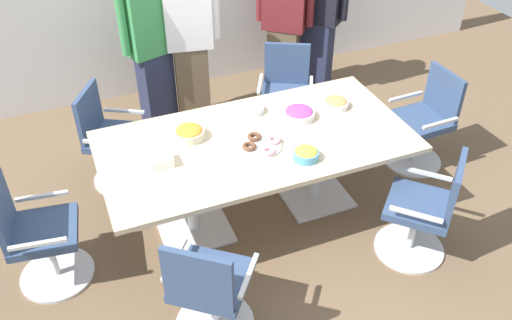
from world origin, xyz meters
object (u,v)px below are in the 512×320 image
object	(u,v)px
office_chair_0	(424,124)
person_standing_0	(152,45)
person_standing_3	(319,14)
snack_bowl_chips_orange	(189,133)
napkin_pile	(162,160)
office_chair_2	(112,142)
office_chair_3	(38,238)
snack_bowl_cookies	(336,103)
snack_bowl_candy_mix	(299,113)
office_chair_4	(209,292)
office_chair_5	(425,213)
donut_platter	(262,144)
snack_bowl_chips_yellow	(306,154)
conference_table	(256,152)
plate_stack	(253,109)
office_chair_1	(285,98)
person_standing_2	(284,22)
person_standing_1	(189,39)

from	to	relation	value
office_chair_0	person_standing_0	distance (m)	2.64
person_standing_3	snack_bowl_chips_orange	bearing A→B (deg)	87.85
person_standing_3	napkin_pile	distance (m)	2.72
office_chair_0	office_chair_2	size ratio (longest dim) A/B	1.00
office_chair_3	snack_bowl_cookies	size ratio (longest dim) A/B	4.29
snack_bowl_cookies	snack_bowl_candy_mix	bearing A→B (deg)	-174.73
office_chair_4	office_chair_5	distance (m)	1.72
office_chair_0	office_chair_4	bearing A→B (deg)	112.08
donut_platter	snack_bowl_chips_yellow	bearing A→B (deg)	-47.32
office_chair_4	snack_bowl_chips_orange	size ratio (longest dim) A/B	3.87
office_chair_4	snack_bowl_cookies	world-z (taller)	office_chair_4
conference_table	plate_stack	xyz separation A→B (m)	(0.12, 0.38, 0.15)
office_chair_3	office_chair_2	bearing A→B (deg)	152.19
office_chair_0	napkin_pile	distance (m)	2.48
office_chair_0	snack_bowl_cookies	world-z (taller)	office_chair_0
person_standing_0	snack_bowl_chips_orange	bearing A→B (deg)	69.60
snack_bowl_candy_mix	office_chair_1	bearing A→B (deg)	71.97
person_standing_0	donut_platter	distance (m)	1.76
conference_table	snack_bowl_chips_orange	size ratio (longest dim) A/B	10.20
office_chair_3	plate_stack	xyz separation A→B (m)	(1.82, 0.47, 0.37)
office_chair_3	office_chair_5	distance (m)	2.81
conference_table	person_standing_3	world-z (taller)	person_standing_3
person_standing_2	snack_bowl_chips_yellow	size ratio (longest dim) A/B	8.83
office_chair_3	person_standing_0	distance (m)	2.18
plate_stack	napkin_pile	bearing A→B (deg)	-154.32
snack_bowl_candy_mix	conference_table	bearing A→B (deg)	-160.44
office_chair_2	person_standing_2	distance (m)	2.21
conference_table	snack_bowl_chips_orange	distance (m)	0.54
napkin_pile	person_standing_0	bearing A→B (deg)	78.73
office_chair_3	person_standing_3	distance (m)	3.57
donut_platter	napkin_pile	size ratio (longest dim) A/B	2.13
office_chair_4	office_chair_5	size ratio (longest dim) A/B	1.00
office_chair_4	office_chair_5	bearing A→B (deg)	41.33
person_standing_2	snack_bowl_chips_orange	world-z (taller)	person_standing_2
office_chair_0	person_standing_1	size ratio (longest dim) A/B	0.51
snack_bowl_cookies	snack_bowl_chips_yellow	world-z (taller)	snack_bowl_chips_yellow
office_chair_3	person_standing_1	xyz separation A→B (m)	(1.64, 1.66, 0.52)
office_chair_0	office_chair_3	distance (m)	3.40
person_standing_0	snack_bowl_candy_mix	size ratio (longest dim) A/B	6.74
person_standing_1	plate_stack	size ratio (longest dim) A/B	9.47
snack_bowl_chips_yellow	office_chair_3	bearing A→B (deg)	171.98
conference_table	person_standing_0	size ratio (longest dim) A/B	1.39
office_chair_5	person_standing_2	world-z (taller)	person_standing_2
snack_bowl_cookies	office_chair_4	bearing A→B (deg)	-142.02
snack_bowl_chips_orange	napkin_pile	world-z (taller)	snack_bowl_chips_orange
office_chair_1	snack_bowl_chips_yellow	xyz separation A→B (m)	(-0.47, -1.37, 0.39)
snack_bowl_candy_mix	person_standing_0	bearing A→B (deg)	120.61
donut_platter	person_standing_0	bearing A→B (deg)	103.94
office_chair_3	person_standing_3	xyz separation A→B (m)	(3.08, 1.74, 0.52)
snack_bowl_chips_orange	snack_bowl_chips_yellow	size ratio (longest dim) A/B	1.24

